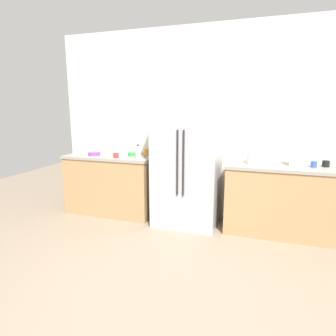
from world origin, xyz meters
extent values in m
plane|color=gray|center=(0.00, 0.00, 0.00)|extent=(9.97, 9.97, 0.00)
cube|color=silver|center=(0.00, 2.04, 1.39)|extent=(4.60, 0.10, 2.77)
cube|color=tan|center=(-1.40, 1.70, 0.44)|extent=(1.36, 0.57, 0.88)
cube|color=gray|center=(-1.40, 1.70, 0.90)|extent=(1.39, 0.60, 0.04)
cube|color=tan|center=(1.08, 1.70, 0.44)|extent=(1.36, 0.57, 0.88)
cube|color=gray|center=(1.08, 1.70, 0.90)|extent=(1.39, 0.60, 0.04)
cube|color=#B2B5BA|center=(-0.16, 1.64, 0.94)|extent=(0.88, 0.66, 1.89)
cylinder|color=#262628|center=(-0.20, 1.30, 0.94)|extent=(0.02, 0.02, 0.85)
cylinder|color=#262628|center=(-0.12, 1.30, 0.94)|extent=(0.02, 0.02, 0.85)
cube|color=silver|center=(1.26, 1.77, 1.02)|extent=(0.21, 0.17, 0.20)
cylinder|color=white|center=(0.75, 1.71, 1.00)|extent=(0.22, 0.22, 0.16)
sphere|color=white|center=(0.75, 1.71, 1.08)|extent=(0.21, 0.21, 0.21)
cylinder|color=white|center=(-0.87, 1.57, 0.99)|extent=(0.08, 0.08, 0.14)
cylinder|color=white|center=(-0.87, 1.57, 1.08)|extent=(0.03, 0.03, 0.05)
cylinder|color=#333338|center=(-0.87, 1.57, 1.11)|extent=(0.04, 0.04, 0.02)
cylinder|color=black|center=(1.59, 1.77, 0.96)|extent=(0.09, 0.09, 0.08)
cylinder|color=blue|center=(1.44, 1.70, 0.96)|extent=(0.07, 0.07, 0.08)
cylinder|color=red|center=(-1.21, 1.54, 0.95)|extent=(0.08, 0.08, 0.07)
cylinder|color=orange|center=(-0.85, 1.86, 0.97)|extent=(0.07, 0.07, 0.10)
cylinder|color=green|center=(-1.06, 1.78, 0.95)|extent=(0.14, 0.14, 0.05)
cylinder|color=purple|center=(-1.64, 1.64, 0.94)|extent=(0.19, 0.19, 0.05)
camera|label=1|loc=(0.82, -2.15, 1.64)|focal=30.58mm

